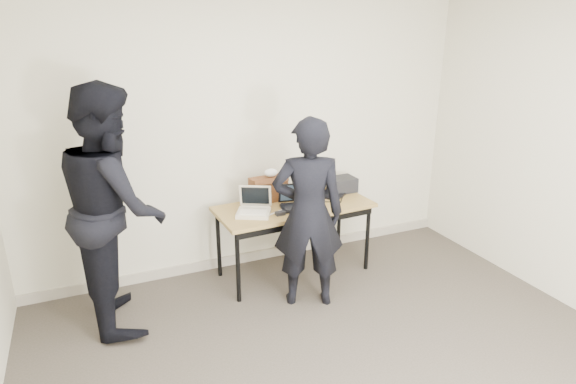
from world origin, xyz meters
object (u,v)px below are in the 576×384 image
person_observer (114,207)px  laptop_center (295,202)px  laptop_right (329,190)px  leather_satchel (268,188)px  person_typist (308,214)px  equipment_box (342,184)px  laptop_beige (254,209)px  desk (295,211)px

person_observer → laptop_center: bearing=-89.4°
laptop_right → leather_satchel: 0.64m
person_typist → person_observer: 1.58m
laptop_center → person_typist: (-0.09, -0.48, 0.07)m
laptop_center → equipment_box: laptop_center is taller
leather_satchel → person_typist: bearing=-88.8°
laptop_right → leather_satchel: leather_satchel is taller
leather_satchel → laptop_center: bearing=-61.7°
laptop_beige → laptop_center: size_ratio=1.22×
laptop_center → equipment_box: bearing=30.4°
desk → leather_satchel: (-0.18, 0.23, 0.19)m
laptop_right → person_typist: size_ratio=0.24×
leather_satchel → desk: bearing=-56.1°
person_typist → person_observer: person_observer is taller
equipment_box → person_observer: size_ratio=0.13×
laptop_beige → leather_satchel: leather_satchel is taller
person_typist → equipment_box: bearing=-115.6°
laptop_beige → laptop_center: laptop_beige is taller
laptop_beige → leather_satchel: 0.37m
desk → laptop_beige: bearing=-178.1°
desk → laptop_center: 0.11m
equipment_box → leather_satchel: bearing=177.5°
laptop_beige → equipment_box: laptop_beige is taller
desk → equipment_box: equipment_box is taller
equipment_box → laptop_right: bearing=-168.7°
person_typist → person_observer: (-1.52, 0.41, 0.15)m
laptop_beige → leather_satchel: bearing=74.7°
laptop_beige → laptop_center: bearing=28.0°
laptop_beige → equipment_box: bearing=39.9°
laptop_right → equipment_box: laptop_right is taller
equipment_box → laptop_center: bearing=-160.6°
laptop_right → person_observer: 2.11m
laptop_beige → laptop_center: (0.41, 0.00, 0.00)m
laptop_center → leather_satchel: leather_satchel is taller
equipment_box → person_typist: 1.02m
laptop_beige → laptop_right: laptop_beige is taller
desk → laptop_beige: 0.44m
desk → leather_satchel: leather_satchel is taller
leather_satchel → equipment_box: 0.81m
laptop_center → person_typist: person_typist is taller
laptop_beige → leather_satchel: (0.25, 0.26, 0.08)m
laptop_beige → person_typist: size_ratio=0.24×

